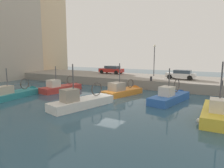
{
  "coord_description": "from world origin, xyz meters",
  "views": [
    {
      "loc": [
        -17.33,
        -9.6,
        4.62
      ],
      "look_at": [
        2.46,
        1.1,
        1.2
      ],
      "focal_mm": 31.74,
      "sensor_mm": 36.0,
      "label": 1
    }
  ],
  "objects": [
    {
      "name": "fishing_boat_white",
      "position": [
        -3.4,
        0.67,
        0.13
      ],
      "size": [
        7.08,
        3.5,
        4.62
      ],
      "color": "white",
      "rests_on": "ground"
    },
    {
      "name": "quay_wall",
      "position": [
        11.5,
        0.0,
        0.6
      ],
      "size": [
        9.0,
        56.0,
        1.2
      ],
      "primitive_type": "cube",
      "color": "gray",
      "rests_on": "ground"
    },
    {
      "name": "fishing_boat_orange",
      "position": [
        3.02,
        -0.21,
        0.15
      ],
      "size": [
        6.1,
        3.46,
        4.45
      ],
      "color": "orange",
      "rests_on": "ground"
    },
    {
      "name": "quay_streetlamp",
      "position": [
        13.0,
        -0.67,
        4.45
      ],
      "size": [
        0.36,
        0.36,
        4.83
      ],
      "color": "#38383D",
      "rests_on": "quay_wall"
    },
    {
      "name": "parked_car_red",
      "position": [
        13.2,
        6.99,
        1.91
      ],
      "size": [
        2.05,
        4.3,
        1.37
      ],
      "color": "red",
      "rests_on": "quay_wall"
    },
    {
      "name": "parked_car_white",
      "position": [
        10.89,
        -5.13,
        1.86
      ],
      "size": [
        1.99,
        3.9,
        1.27
      ],
      "color": "silver",
      "rests_on": "quay_wall"
    },
    {
      "name": "water_surface",
      "position": [
        0.0,
        0.0,
        0.0
      ],
      "size": [
        80.0,
        80.0,
        0.0
      ],
      "primitive_type": "plane",
      "color": "#2D5166",
      "rests_on": "ground"
    },
    {
      "name": "fishing_boat_blue",
      "position": [
        2.23,
        -5.66,
        0.12
      ],
      "size": [
        6.67,
        3.1,
        4.12
      ],
      "color": "#2D60B7",
      "rests_on": "ground"
    },
    {
      "name": "fishing_boat_red",
      "position": [
        1.39,
        7.54,
        0.12
      ],
      "size": [
        6.28,
        2.67,
        3.94
      ],
      "color": "#BC3833",
      "rests_on": "ground"
    },
    {
      "name": "fishing_boat_yellow",
      "position": [
        -1.41,
        -9.81,
        0.1
      ],
      "size": [
        6.39,
        2.35,
        5.05
      ],
      "color": "gold",
      "rests_on": "ground"
    },
    {
      "name": "mooring_bollard_north",
      "position": [
        7.35,
        -2.0,
        1.48
      ],
      "size": [
        0.28,
        0.28,
        0.55
      ],
      "primitive_type": "cylinder",
      "color": "#2D2D33",
      "rests_on": "quay_wall"
    },
    {
      "name": "waterfront_building_central",
      "position": [
        6.45,
        26.11,
        11.91
      ],
      "size": [
        10.66,
        8.74,
        23.78
      ],
      "color": "#B2A899",
      "rests_on": "ground"
    },
    {
      "name": "mooring_bollard_mid",
      "position": [
        7.35,
        -10.0,
        1.48
      ],
      "size": [
        0.28,
        0.28,
        0.55
      ],
      "primitive_type": "cylinder",
      "color": "#2D2D33",
      "rests_on": "quay_wall"
    },
    {
      "name": "waterfront_building_east_mid",
      "position": [
        15.76,
        26.47,
        9.69
      ],
      "size": [
        9.31,
        7.09,
        19.33
      ],
      "color": "beige",
      "rests_on": "ground"
    },
    {
      "name": "fishing_boat_teal",
      "position": [
        -3.77,
        9.56,
        0.12
      ],
      "size": [
        6.71,
        2.4,
        4.02
      ],
      "color": "teal",
      "rests_on": "ground"
    }
  ]
}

